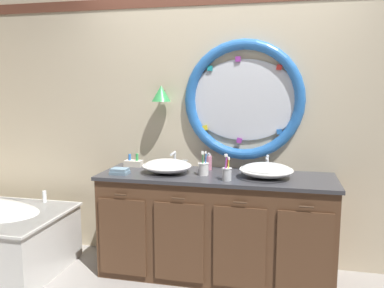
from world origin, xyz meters
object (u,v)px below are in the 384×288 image
object	(u,v)px
sink_basin_right	(266,170)
toothbrush_holder_right	(227,173)
sink_basin_left	(167,166)
soap_dispenser	(209,162)
toiletry_basket	(133,163)
folded_hand_towel	(120,171)
toothbrush_holder_left	(203,168)

from	to	relation	value
sink_basin_right	toothbrush_holder_right	distance (m)	0.33
sink_basin_left	soap_dispenser	bearing A→B (deg)	31.63
soap_dispenser	toiletry_basket	bearing A→B (deg)	-179.81
sink_basin_left	sink_basin_right	bearing A→B (deg)	0.00
folded_hand_towel	toiletry_basket	world-z (taller)	toiletry_basket
sink_basin_right	toiletry_basket	bearing A→B (deg)	170.70
sink_basin_left	toothbrush_holder_right	world-z (taller)	toothbrush_holder_right
sink_basin_left	toothbrush_holder_left	distance (m)	0.32
toothbrush_holder_right	toiletry_basket	world-z (taller)	toothbrush_holder_right
sink_basin_right	soap_dispenser	xyz separation A→B (m)	(-0.50, 0.20, 0.00)
sink_basin_right	folded_hand_towel	xyz separation A→B (m)	(-1.19, -0.13, -0.04)
toothbrush_holder_right	sink_basin_left	bearing A→B (deg)	164.15
toothbrush_holder_right	folded_hand_towel	xyz separation A→B (m)	(-0.90, 0.02, -0.03)
sink_basin_right	toothbrush_holder_right	size ratio (longest dim) A/B	2.02
soap_dispenser	toiletry_basket	xyz separation A→B (m)	(-0.70, -0.00, -0.03)
sink_basin_left	toiletry_basket	xyz separation A→B (m)	(-0.38, 0.20, -0.03)
toothbrush_holder_left	soap_dispenser	size ratio (longest dim) A/B	1.32
sink_basin_left	soap_dispenser	size ratio (longest dim) A/B	2.72
sink_basin_left	folded_hand_towel	xyz separation A→B (m)	(-0.37, -0.13, -0.04)
folded_hand_towel	soap_dispenser	bearing A→B (deg)	25.37
toothbrush_holder_left	folded_hand_towel	xyz separation A→B (m)	(-0.69, -0.12, -0.03)
toothbrush_holder_right	folded_hand_towel	bearing A→B (deg)	178.71
sink_basin_left	toothbrush_holder_right	xyz separation A→B (m)	(0.53, -0.15, -0.00)
toothbrush_holder_right	toiletry_basket	bearing A→B (deg)	159.05
toothbrush_holder_left	soap_dispenser	xyz separation A→B (m)	(0.01, 0.21, 0.01)
sink_basin_left	sink_basin_right	size ratio (longest dim) A/B	0.97
toiletry_basket	toothbrush_holder_right	bearing A→B (deg)	-20.95
toothbrush_holder_left	toothbrush_holder_right	bearing A→B (deg)	-33.34
soap_dispenser	sink_basin_left	bearing A→B (deg)	-148.37
folded_hand_towel	sink_basin_right	bearing A→B (deg)	6.21
toothbrush_holder_left	toothbrush_holder_right	world-z (taller)	toothbrush_holder_right
folded_hand_towel	toiletry_basket	distance (m)	0.33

